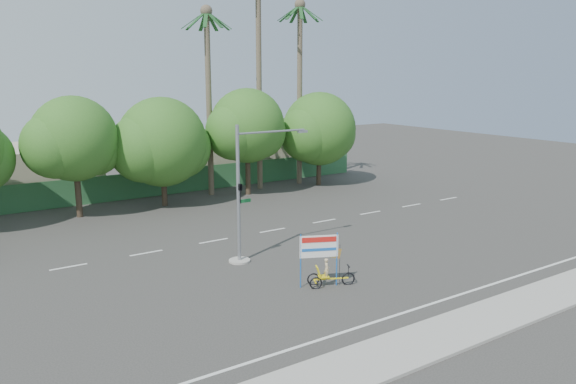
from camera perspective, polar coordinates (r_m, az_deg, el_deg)
ground at (r=27.19m, az=3.87°, el=-8.40°), size 120.00×120.00×0.00m
sidewalk_near at (r=22.18m, az=16.08°, el=-13.58°), size 50.00×2.40×0.12m
fence at (r=45.28m, az=-12.90°, el=0.91°), size 38.00×0.08×2.00m
building_left at (r=47.09m, az=-26.39°, el=1.61°), size 12.00×8.00×4.00m
building_right at (r=52.41m, az=-6.53°, el=3.50°), size 14.00×8.00×3.60m
tree_left at (r=39.35m, az=-20.96°, el=4.77°), size 6.66×5.60×8.07m
tree_center at (r=41.14m, az=-12.74°, el=4.72°), size 7.62×6.40×7.85m
tree_right at (r=44.03m, az=-4.21°, el=6.45°), size 6.90×5.80×8.36m
tree_far_right at (r=47.90m, az=3.14°, el=6.20°), size 7.38×6.20×7.94m
palm_tall at (r=46.16m, az=-2.99°, el=13.22°), size 3.73×3.79×17.45m
palm_mid at (r=48.32m, az=1.20°, el=11.91°), size 3.73×3.79×15.45m
palm_short at (r=44.03m, az=-8.10°, el=11.09°), size 3.73×3.79×14.45m
traffic_signal at (r=28.38m, az=-4.49°, el=-1.38°), size 4.72×1.10×7.00m
trike_billboard at (r=25.48m, az=3.68°, el=-7.39°), size 2.37×1.22×2.53m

